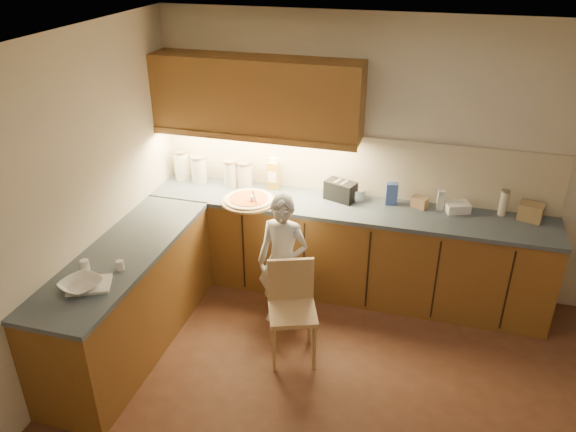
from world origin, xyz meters
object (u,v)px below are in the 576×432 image
object	(u,v)px
pizza_on_board	(249,200)
oil_jug	(273,175)
toaster	(340,191)
wooden_chair	(292,303)
child	(283,262)

from	to	relation	value
pizza_on_board	oil_jug	xyz separation A→B (m)	(0.13, 0.36, 0.12)
oil_jug	toaster	size ratio (longest dim) A/B	1.00
wooden_chair	toaster	distance (m)	1.27
pizza_on_board	child	xyz separation A→B (m)	(0.47, -0.48, -0.32)
child	wooden_chair	distance (m)	0.44
toaster	wooden_chair	bearing A→B (deg)	-78.03
child	toaster	world-z (taller)	child
pizza_on_board	child	bearing A→B (deg)	-45.50
wooden_chair	oil_jug	world-z (taller)	oil_jug
wooden_chair	toaster	size ratio (longest dim) A/B	2.63
child	wooden_chair	size ratio (longest dim) A/B	1.48
oil_jug	toaster	bearing A→B (deg)	-5.73
pizza_on_board	oil_jug	bearing A→B (deg)	70.34
wooden_chair	oil_jug	size ratio (longest dim) A/B	2.62
oil_jug	wooden_chair	bearing A→B (deg)	-66.79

